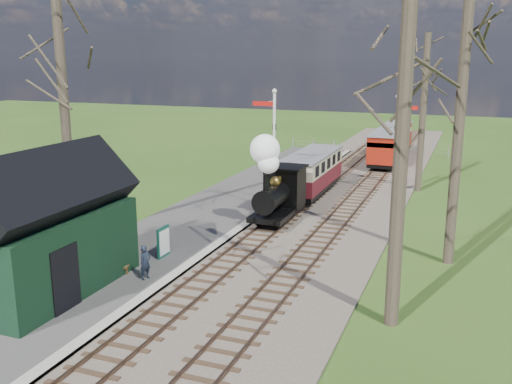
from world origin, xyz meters
TOP-DOWN VIEW (x-y plane):
  - distant_hills at (1.40, 64.38)m, footprint 114.40×48.00m
  - ballast_bed at (1.30, 22.00)m, footprint 8.00×60.00m
  - track_near at (0.00, 22.00)m, footprint 1.60×60.00m
  - track_far at (2.60, 22.00)m, footprint 1.60×60.00m
  - platform at (-3.50, 14.00)m, footprint 5.00×44.00m
  - coping_strip at (-1.20, 14.00)m, footprint 0.40×44.00m
  - station_shed at (-4.30, 4.00)m, footprint 3.25×6.30m
  - semaphore_near at (-0.77, 16.00)m, footprint 1.22×0.24m
  - semaphore_far at (4.37, 22.00)m, footprint 1.22×0.24m
  - bare_trees at (1.33, 10.10)m, footprint 15.51×22.39m
  - fence_line at (0.30, 36.00)m, footprint 12.60×0.08m
  - locomotive at (-0.01, 14.42)m, footprint 1.70×3.96m
  - coach at (0.00, 20.48)m, footprint 1.98×6.80m
  - red_carriage_a at (2.60, 30.30)m, footprint 1.94×4.80m
  - red_carriage_b at (2.60, 35.80)m, footprint 1.94×4.80m
  - sign_board at (-2.45, 8.21)m, footprint 0.11×0.81m
  - bench at (-3.27, 6.63)m, footprint 1.02×1.61m
  - person at (-1.89, 6.00)m, footprint 0.42×0.51m

SIDE VIEW (x-z plane):
  - distant_hills at x=1.40m, z-range -27.22..-5.20m
  - ballast_bed at x=1.30m, z-range 0.00..0.10m
  - track_near at x=0.00m, z-range 0.02..0.17m
  - track_far at x=2.60m, z-range 0.02..0.17m
  - platform at x=-3.50m, z-range 0.00..0.20m
  - coping_strip at x=-1.20m, z-range 0.00..0.21m
  - fence_line at x=0.30m, z-range 0.05..1.05m
  - bench at x=-3.27m, z-range 0.17..1.06m
  - sign_board at x=-2.45m, z-range 0.20..1.38m
  - person at x=-1.89m, z-range 0.20..1.41m
  - red_carriage_a at x=2.60m, z-range 0.40..2.44m
  - red_carriage_b at x=2.60m, z-range 0.40..2.44m
  - coach at x=0.00m, z-range 0.40..2.49m
  - locomotive at x=-0.01m, z-range -0.15..4.09m
  - station_shed at x=-4.30m, z-range -0.12..4.66m
  - semaphore_far at x=4.37m, z-range 0.49..6.21m
  - semaphore_near at x=-0.77m, z-range 0.51..6.73m
  - bare_trees at x=1.33m, z-range -0.79..11.21m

